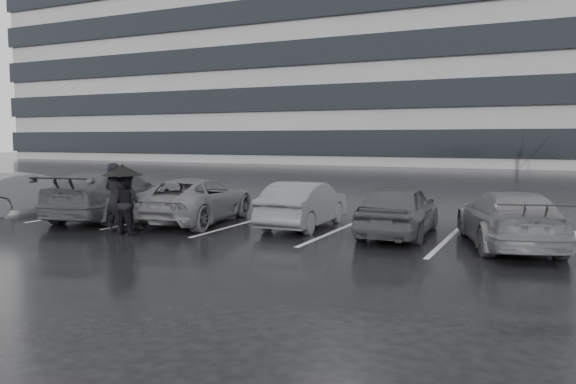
# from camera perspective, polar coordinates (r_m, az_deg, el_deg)

# --- Properties ---
(ground) EXTENTS (160.00, 160.00, 0.00)m
(ground) POSITION_cam_1_polar(r_m,az_deg,el_deg) (12.51, -1.67, -5.43)
(ground) COLOR black
(ground) RESTS_ON ground
(office_building) EXTENTS (61.00, 26.00, 29.00)m
(office_building) POSITION_cam_1_polar(r_m,az_deg,el_deg) (66.17, 0.28, 15.88)
(office_building) COLOR gray
(office_building) RESTS_ON ground
(car_main) EXTENTS (1.69, 3.85, 1.29)m
(car_main) POSITION_cam_1_polar(r_m,az_deg,el_deg) (13.87, 11.18, -1.77)
(car_main) COLOR black
(car_main) RESTS_ON ground
(car_west_a) EXTENTS (1.44, 3.76, 1.22)m
(car_west_a) POSITION_cam_1_polar(r_m,az_deg,el_deg) (14.99, 1.65, -1.26)
(car_west_a) COLOR #323235
(car_west_a) RESTS_ON ground
(car_west_b) EXTENTS (2.73, 4.78, 1.26)m
(car_west_b) POSITION_cam_1_polar(r_m,az_deg,el_deg) (16.06, -9.40, -0.81)
(car_west_b) COLOR #454547
(car_west_b) RESTS_ON ground
(car_west_c) EXTENTS (2.95, 5.27, 1.44)m
(car_west_c) POSITION_cam_1_polar(r_m,az_deg,el_deg) (17.39, -17.47, -0.21)
(car_west_c) COLOR black
(car_west_c) RESTS_ON ground
(car_west_d) EXTENTS (2.34, 4.08, 1.27)m
(car_west_d) POSITION_cam_1_polar(r_m,az_deg,el_deg) (19.90, -24.76, -0.03)
(car_west_d) COLOR #323235
(car_west_d) RESTS_ON ground
(car_east) EXTENTS (2.89, 4.57, 1.23)m
(car_east) POSITION_cam_1_polar(r_m,az_deg,el_deg) (13.16, 21.56, -2.55)
(car_east) COLOR #454547
(car_east) RESTS_ON ground
(pedestrian_left) EXTENTS (0.67, 0.47, 1.76)m
(pedestrian_left) POSITION_cam_1_polar(r_m,az_deg,el_deg) (14.70, -17.14, -0.57)
(pedestrian_left) COLOR black
(pedestrian_left) RESTS_ON ground
(pedestrian_right) EXTENTS (0.82, 0.68, 1.52)m
(pedestrian_right) POSITION_cam_1_polar(r_m,az_deg,el_deg) (14.47, -16.03, -1.12)
(pedestrian_right) COLOR black
(pedestrian_right) RESTS_ON ground
(umbrella) EXTENTS (1.02, 1.02, 1.74)m
(umbrella) POSITION_cam_1_polar(r_m,az_deg,el_deg) (14.51, -16.50, 2.14)
(umbrella) COLOR black
(umbrella) RESTS_ON ground
(stall_stripes) EXTENTS (19.72, 5.00, 0.00)m
(stall_stripes) POSITION_cam_1_polar(r_m,az_deg,el_deg) (15.07, -0.06, -3.56)
(stall_stripes) COLOR #B8B8BB
(stall_stripes) RESTS_ON ground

